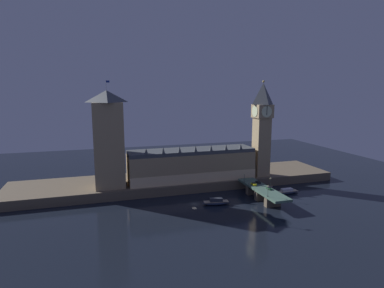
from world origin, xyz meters
The scene contains 16 objects.
ground_plane centered at (0.00, 0.00, 0.00)m, with size 400.00×400.00×0.00m, color black.
embankment centered at (0.00, 39.00, 2.95)m, with size 220.00×42.00×5.89m.
parliament_hall centered at (7.58, 30.93, 16.14)m, with size 84.25×21.23×24.59m.
clock_tower centered at (56.91, 26.33, 40.74)m, with size 11.90×12.01×65.95m.
victoria_tower centered at (-45.80, 30.38, 35.74)m, with size 18.11×18.11×65.43m.
bridge centered at (41.45, -5.00, 5.03)m, with size 10.74×46.00×7.29m.
car_northbound_lead centered at (39.08, 2.01, 8.03)m, with size 2.12×4.27×1.57m.
car_southbound_lead centered at (43.81, -8.10, 7.93)m, with size 1.98×4.28×1.37m.
car_southbound_trail centered at (43.81, 4.99, 7.97)m, with size 1.95×4.27×1.46m.
pedestrian_mid_walk centered at (46.17, -7.50, 8.28)m, with size 0.38×0.38×1.85m.
pedestrian_far_rail centered at (36.72, 4.07, 8.11)m, with size 0.38×0.38×1.57m.
street_lamp_near centered at (36.32, -19.72, 11.37)m, with size 1.34×0.60×6.51m.
street_lamp_mid centered at (46.57, -5.00, 11.15)m, with size 1.34×0.60×6.15m.
street_lamp_far centered at (36.32, 9.72, 11.02)m, with size 1.34×0.60×5.96m.
boat_upstream centered at (11.62, -4.73, 1.46)m, with size 16.65×7.11×4.00m.
boat_downstream centered at (62.21, 0.80, 1.23)m, with size 16.77×5.15×3.36m.
Camera 1 is at (-53.09, -169.89, 65.60)m, focal length 30.00 mm.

